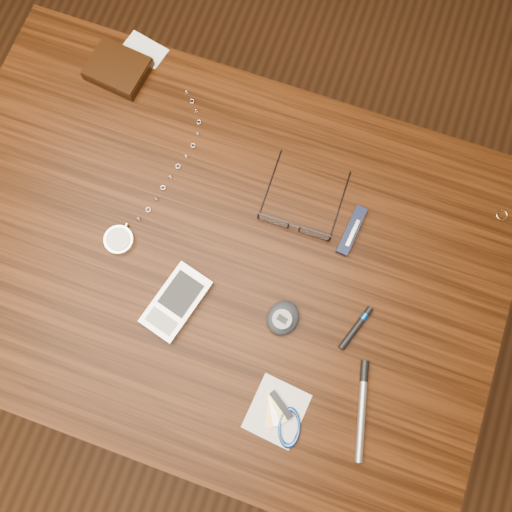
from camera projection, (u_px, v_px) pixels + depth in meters
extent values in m
plane|color=#472814|center=(233.00, 307.00, 1.59)|extent=(3.80, 3.80, 0.00)
cube|color=#351808|center=(214.00, 257.00, 0.87)|extent=(1.00, 0.70, 0.03)
cylinder|color=#4C2814|center=(10.00, 344.00, 1.21)|extent=(0.05, 0.05, 0.71)
cylinder|color=#4C2814|center=(365.00, 476.00, 1.14)|extent=(0.05, 0.05, 0.71)
cylinder|color=#4C2814|center=(107.00, 129.00, 1.33)|extent=(0.05, 0.05, 0.71)
cylinder|color=#4C2814|center=(433.00, 238.00, 1.27)|extent=(0.05, 0.05, 0.71)
cube|color=black|center=(118.00, 69.00, 0.92)|extent=(0.11, 0.10, 0.02)
cube|color=black|center=(117.00, 66.00, 0.91)|extent=(0.11, 0.10, 0.00)
cube|color=white|center=(144.00, 50.00, 0.94)|extent=(0.09, 0.06, 0.00)
cube|color=black|center=(273.00, 221.00, 0.85)|extent=(0.06, 0.00, 0.03)
cube|color=white|center=(273.00, 221.00, 0.85)|extent=(0.05, 0.00, 0.02)
cylinder|color=black|center=(270.00, 184.00, 0.88)|extent=(0.00, 0.13, 0.00)
cube|color=black|center=(315.00, 234.00, 0.85)|extent=(0.06, 0.00, 0.03)
cube|color=white|center=(315.00, 234.00, 0.85)|extent=(0.05, 0.00, 0.02)
cylinder|color=black|center=(340.00, 206.00, 0.87)|extent=(0.00, 0.13, 0.00)
cube|color=black|center=(294.00, 227.00, 0.84)|extent=(0.02, 0.00, 0.00)
torus|color=#E8B463|center=(502.00, 215.00, 0.87)|extent=(0.02, 0.02, 0.00)
cylinder|color=silver|center=(119.00, 240.00, 0.85)|extent=(0.05, 0.05, 0.01)
cylinder|color=white|center=(118.00, 239.00, 0.85)|extent=(0.04, 0.04, 0.00)
cylinder|color=silver|center=(126.00, 225.00, 0.86)|extent=(0.01, 0.01, 0.01)
torus|color=silver|center=(138.00, 219.00, 0.86)|extent=(0.01, 0.01, 0.01)
torus|color=silver|center=(148.00, 210.00, 0.87)|extent=(0.01, 0.01, 0.00)
torus|color=silver|center=(156.00, 199.00, 0.87)|extent=(0.01, 0.01, 0.01)
torus|color=silver|center=(163.00, 188.00, 0.88)|extent=(0.01, 0.01, 0.00)
torus|color=silver|center=(170.00, 177.00, 0.88)|extent=(0.01, 0.01, 0.01)
torus|color=silver|center=(178.00, 166.00, 0.89)|extent=(0.01, 0.01, 0.00)
torus|color=silver|center=(186.00, 156.00, 0.89)|extent=(0.01, 0.00, 0.01)
torus|color=silver|center=(193.00, 146.00, 0.89)|extent=(0.01, 0.01, 0.00)
torus|color=silver|center=(198.00, 134.00, 0.90)|extent=(0.01, 0.01, 0.01)
torus|color=silver|center=(199.00, 122.00, 0.90)|extent=(0.01, 0.01, 0.00)
torus|color=silver|center=(196.00, 111.00, 0.91)|extent=(0.01, 0.01, 0.01)
torus|color=silver|center=(192.00, 101.00, 0.91)|extent=(0.01, 0.01, 0.00)
torus|color=silver|center=(187.00, 92.00, 0.92)|extent=(0.01, 0.01, 0.01)
cube|color=#ACABB0|center=(176.00, 302.00, 0.83)|extent=(0.09, 0.13, 0.02)
cube|color=black|center=(181.00, 294.00, 0.82)|extent=(0.06, 0.08, 0.00)
cube|color=#93959A|center=(161.00, 321.00, 0.81)|extent=(0.05, 0.04, 0.00)
ellipsoid|color=black|center=(283.00, 318.00, 0.82)|extent=(0.06, 0.07, 0.02)
cylinder|color=gray|center=(282.00, 319.00, 0.81)|extent=(0.03, 0.03, 0.00)
cube|color=black|center=(282.00, 319.00, 0.81)|extent=(0.02, 0.01, 0.00)
cube|color=white|center=(277.00, 411.00, 0.80)|extent=(0.09, 0.10, 0.00)
torus|color=blue|center=(289.00, 427.00, 0.79)|extent=(0.06, 0.06, 0.01)
cube|color=#A5813A|center=(270.00, 411.00, 0.80)|extent=(0.02, 0.05, 0.00)
cube|color=silver|center=(274.00, 409.00, 0.79)|extent=(0.03, 0.05, 0.00)
cube|color=#AD973D|center=(278.00, 407.00, 0.79)|extent=(0.04, 0.05, 0.00)
cube|color=black|center=(281.00, 405.00, 0.79)|extent=(0.05, 0.04, 0.00)
cube|color=#121B36|center=(352.00, 231.00, 0.86)|extent=(0.03, 0.09, 0.01)
cube|color=silver|center=(353.00, 233.00, 0.85)|extent=(0.01, 0.05, 0.00)
cylinder|color=#B7B7BB|center=(362.00, 410.00, 0.79)|extent=(0.05, 0.15, 0.01)
cylinder|color=black|center=(364.00, 371.00, 0.81)|extent=(0.02, 0.04, 0.01)
cylinder|color=black|center=(356.00, 328.00, 0.82)|extent=(0.04, 0.08, 0.01)
cylinder|color=#0F4EB2|center=(364.00, 317.00, 0.82)|extent=(0.01, 0.01, 0.01)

